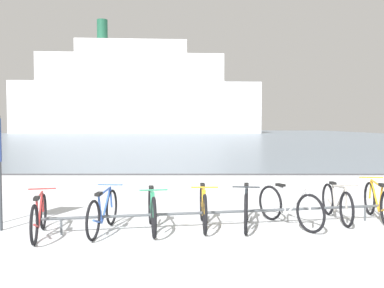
% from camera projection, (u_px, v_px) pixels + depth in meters
% --- Properties ---
extents(ground, '(80.00, 132.00, 0.08)m').
position_uv_depth(ground, '(191.00, 137.00, 58.78)').
color(ground, silver).
extents(bike_rack, '(6.14, 1.16, 0.31)m').
position_uv_depth(bike_rack, '(223.00, 212.00, 7.26)').
color(bike_rack, '#4C5156').
rests_on(bike_rack, ground).
extents(bicycle_0, '(0.51, 1.57, 0.74)m').
position_uv_depth(bicycle_0, '(39.00, 216.00, 6.67)').
color(bicycle_0, black).
rests_on(bicycle_0, ground).
extents(bicycle_1, '(0.46, 1.68, 0.77)m').
position_uv_depth(bicycle_1, '(103.00, 212.00, 6.95)').
color(bicycle_1, black).
rests_on(bicycle_1, ground).
extents(bicycle_2, '(0.46, 1.63, 0.79)m').
position_uv_depth(bicycle_2, '(152.00, 210.00, 7.04)').
color(bicycle_2, black).
rests_on(bicycle_2, ground).
extents(bicycle_3, '(0.46, 1.70, 0.80)m').
position_uv_depth(bicycle_3, '(203.00, 207.00, 7.30)').
color(bicycle_3, black).
rests_on(bicycle_3, ground).
extents(bicycle_4, '(0.46, 1.68, 0.80)m').
position_uv_depth(bicycle_4, '(246.00, 207.00, 7.29)').
color(bicycle_4, black).
rests_on(bicycle_4, ground).
extents(bicycle_5, '(0.87, 1.54, 0.79)m').
position_uv_depth(bicycle_5, '(289.00, 207.00, 7.36)').
color(bicycle_5, black).
rests_on(bicycle_5, ground).
extents(bicycle_6, '(0.46, 1.65, 0.76)m').
position_uv_depth(bicycle_6, '(337.00, 203.00, 7.77)').
color(bicycle_6, black).
rests_on(bicycle_6, ground).
extents(bicycle_7, '(0.46, 1.68, 0.79)m').
position_uv_depth(bicycle_7, '(378.00, 202.00, 7.80)').
color(bicycle_7, black).
rests_on(bicycle_7, ground).
extents(ferry_ship, '(51.85, 15.90, 24.22)m').
position_uv_depth(ferry_ship, '(137.00, 96.00, 87.73)').
color(ferry_ship, silver).
rests_on(ferry_ship, ground).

